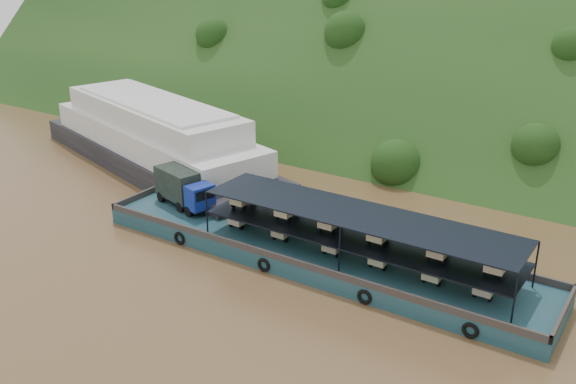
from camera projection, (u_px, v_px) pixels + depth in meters
The scene contains 4 objects.
ground at pixel (288, 248), 49.39m from camera, with size 160.00×160.00×0.00m, color brown.
hillside at pixel (451, 136), 77.40m from camera, with size 140.00×28.00×28.00m, color #1A3814.
cargo_barge at pixel (305, 244), 47.55m from camera, with size 35.00×7.18×4.54m.
passenger_ferry at pixel (155, 139), 65.77m from camera, with size 36.38×18.55×7.15m.
Camera 1 is at (24.30, -37.12, 22.12)m, focal length 40.00 mm.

